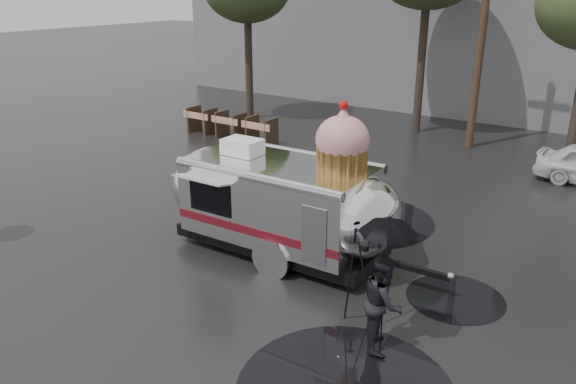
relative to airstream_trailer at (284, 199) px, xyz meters
The scene contains 8 objects.
ground 3.81m from the airstream_trailer, 121.06° to the right, with size 120.00×120.00×0.00m, color black.
puddles 2.56m from the airstream_trailer, ahead, with size 6.88×9.24×0.01m.
utility_pole 11.44m from the airstream_trailer, 86.60° to the left, with size 1.60×0.28×9.00m.
barricade_row 10.14m from the airstream_trailer, 137.04° to the left, with size 4.30×0.80×1.00m.
airstream_trailer is the anchor object (origin of this frame).
person_right 3.88m from the airstream_trailer, 29.93° to the right, with size 0.79×0.44×1.65m, color black.
umbrella_black 3.91m from the airstream_trailer, 29.93° to the right, with size 1.14×1.14×2.33m.
tripod 3.12m from the airstream_trailer, 28.20° to the right, with size 0.60×0.62×1.52m.
Camera 1 is at (8.43, -6.21, 5.71)m, focal length 35.00 mm.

